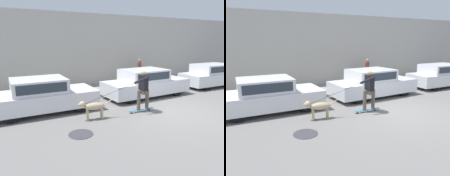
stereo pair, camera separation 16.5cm
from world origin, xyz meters
The scene contains 10 objects.
ground_plane centered at (0.00, 0.00, 0.00)m, with size 36.00×36.00×0.00m, color slate.
back_wall centered at (0.00, 6.24, 2.17)m, with size 32.00×0.30×4.34m.
sidewalk_curb centered at (0.00, 4.80, 0.06)m, with size 30.00×2.54×0.11m.
parked_car_0 centered at (-4.45, 2.55, 0.65)m, with size 4.15×1.91×1.35m.
parked_car_1 centered at (0.63, 2.55, 0.66)m, with size 4.49×1.88×1.38m.
parked_car_2 centered at (5.83, 2.55, 0.66)m, with size 4.36×1.82×1.37m.
dog centered at (-3.07, 0.77, 0.48)m, with size 1.25×0.37×0.72m.
skateboarder centered at (-0.97, 0.63, 0.94)m, with size 3.02×0.58×1.66m.
pedestrian_with_bag centered at (2.16, 5.21, 0.94)m, with size 0.50×0.66×1.52m.
manhole_cover centered at (-3.92, -0.24, 0.01)m, with size 0.76×0.76×0.01m.
Camera 2 is at (-5.92, -6.20, 2.84)m, focal length 35.00 mm.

